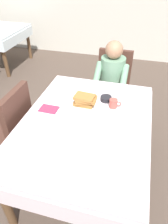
{
  "coord_description": "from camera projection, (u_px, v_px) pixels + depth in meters",
  "views": [
    {
      "loc": [
        0.36,
        -1.37,
        1.9
      ],
      "look_at": [
        -0.03,
        0.06,
        0.79
      ],
      "focal_mm": 33.74,
      "sensor_mm": 36.0,
      "label": 1
    }
  ],
  "objects": [
    {
      "name": "spoon_near_edge",
      "position": [
        73.0,
        126.0,
        1.77
      ],
      "size": [
        0.15,
        0.02,
        0.0
      ],
      "primitive_type": "cube",
      "rotation": [
        0.0,
        0.0,
        0.06
      ],
      "color": "silver",
      "rests_on": "dining_table_main"
    },
    {
      "name": "bowl_butter",
      "position": [
        106.0,
        99.0,
        2.07
      ],
      "size": [
        0.11,
        0.11,
        0.04
      ],
      "primitive_type": "cylinder",
      "color": "black",
      "rests_on": "dining_table_main"
    },
    {
      "name": "diner_person",
      "position": [
        112.0,
        77.0,
        2.64
      ],
      "size": [
        0.4,
        0.43,
        1.12
      ],
      "rotation": [
        0.0,
        0.0,
        3.14
      ],
      "color": "gray",
      "rests_on": "ground"
    },
    {
      "name": "ground_plane",
      "position": [
        85.0,
        174.0,
        2.27
      ],
      "size": [
        14.0,
        14.0,
        0.0
      ],
      "primitive_type": "plane",
      "color": "brown"
    },
    {
      "name": "plate_breakfast",
      "position": [
        85.0,
        106.0,
        2.0
      ],
      "size": [
        0.28,
        0.28,
        0.02
      ],
      "primitive_type": "cylinder",
      "color": "white",
      "rests_on": "dining_table_main"
    },
    {
      "name": "cup_coffee",
      "position": [
        114.0,
        103.0,
        1.97
      ],
      "size": [
        0.11,
        0.08,
        0.08
      ],
      "color": "#B24C42",
      "rests_on": "dining_table_main"
    },
    {
      "name": "chair_diner",
      "position": [
        113.0,
        81.0,
        2.84
      ],
      "size": [
        0.44,
        0.45,
        0.93
      ],
      "rotation": [
        0.0,
        0.0,
        3.14
      ],
      "color": "#4C2D23",
      "rests_on": "ground"
    },
    {
      "name": "fork_left_of_plate",
      "position": [
        65.0,
        105.0,
        2.02
      ],
      "size": [
        0.03,
        0.18,
        0.0
      ],
      "primitive_type": "cube",
      "rotation": [
        0.0,
        0.0,
        1.65
      ],
      "color": "silver",
      "rests_on": "dining_table_main"
    },
    {
      "name": "dining_table_main",
      "position": [
        85.0,
        129.0,
        1.88
      ],
      "size": [
        1.12,
        1.52,
        0.74
      ],
      "color": "silver",
      "rests_on": "ground"
    },
    {
      "name": "syrup_pitcher",
      "position": [
        64.0,
        92.0,
        2.14
      ],
      "size": [
        0.08,
        0.08,
        0.07
      ],
      "color": "silver",
      "rests_on": "dining_table_main"
    },
    {
      "name": "knife_right_of_plate",
      "position": [
        104.0,
        111.0,
        1.94
      ],
      "size": [
        0.03,
        0.2,
        0.0
      ],
      "primitive_type": "cube",
      "rotation": [
        0.0,
        0.0,
        1.49
      ],
      "color": "silver",
      "rests_on": "dining_table_main"
    },
    {
      "name": "breakfast_stack",
      "position": [
        85.0,
        100.0,
        1.96
      ],
      "size": [
        0.22,
        0.18,
        0.11
      ],
      "color": "#A36B33",
      "rests_on": "plate_breakfast"
    },
    {
      "name": "napkin_folded",
      "position": [
        49.0,
        109.0,
        1.97
      ],
      "size": [
        0.17,
        0.12,
        0.01
      ],
      "primitive_type": "cube",
      "rotation": [
        0.0,
        0.0,
        -0.02
      ],
      "color": "#8C2D4C",
      "rests_on": "dining_table_main"
    },
    {
      "name": "chair_left_side",
      "position": [
        11.0,
        125.0,
        2.12
      ],
      "size": [
        0.45,
        0.44,
        0.93
      ],
      "rotation": [
        0.0,
        0.0,
        1.57
      ],
      "color": "#4C2D23",
      "rests_on": "ground"
    }
  ]
}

